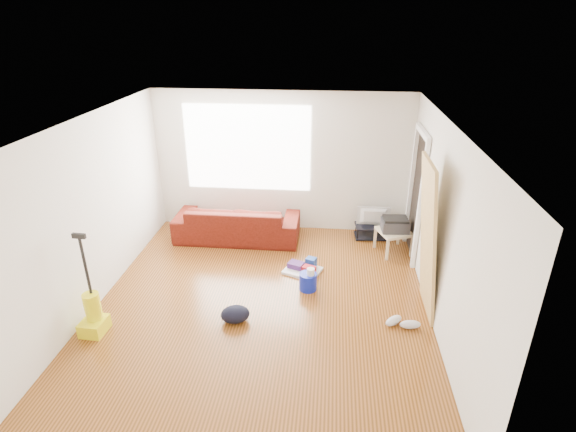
# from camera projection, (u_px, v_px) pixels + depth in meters

# --- Properties ---
(room) EXTENTS (4.51, 5.01, 2.51)m
(room) POSITION_uv_depth(u_px,v_px,m) (267.00, 218.00, 5.77)
(room) COLOR #4E2E0D
(room) RESTS_ON ground
(sofa) EXTENTS (2.15, 0.84, 0.63)m
(sofa) POSITION_uv_depth(u_px,v_px,m) (238.00, 238.00, 7.99)
(sofa) COLOR #3B0D05
(sofa) RESTS_ON ground
(tv_stand) EXTENTS (0.64, 0.39, 0.23)m
(tv_stand) POSITION_uv_depth(u_px,v_px,m) (372.00, 231.00, 7.97)
(tv_stand) COLOR black
(tv_stand) RESTS_ON ground
(tv) EXTENTS (0.58, 0.08, 0.34)m
(tv) POSITION_uv_depth(u_px,v_px,m) (374.00, 217.00, 7.86)
(tv) COLOR black
(tv) RESTS_ON tv_stand
(side_table) EXTENTS (0.63, 0.63, 0.40)m
(side_table) POSITION_uv_depth(u_px,v_px,m) (394.00, 234.00, 7.40)
(side_table) COLOR beige
(side_table) RESTS_ON ground
(printer) EXTENTS (0.45, 0.36, 0.23)m
(printer) POSITION_uv_depth(u_px,v_px,m) (395.00, 224.00, 7.33)
(printer) COLOR #2D2D31
(printer) RESTS_ON side_table
(bucket) EXTENTS (0.33, 0.33, 0.25)m
(bucket) POSITION_uv_depth(u_px,v_px,m) (308.00, 289.00, 6.52)
(bucket) COLOR #0E1EB2
(bucket) RESTS_ON ground
(toilet_paper) EXTENTS (0.11, 0.11, 0.10)m
(toilet_paper) POSITION_uv_depth(u_px,v_px,m) (311.00, 279.00, 6.43)
(toilet_paper) COLOR white
(toilet_paper) RESTS_ON bucket
(cleaning_tray) EXTENTS (0.64, 0.58, 0.19)m
(cleaning_tray) POSITION_uv_depth(u_px,v_px,m) (304.00, 268.00, 6.94)
(cleaning_tray) COLOR silver
(cleaning_tray) RESTS_ON ground
(backpack) EXTENTS (0.44, 0.39, 0.21)m
(backpack) POSITION_uv_depth(u_px,v_px,m) (236.00, 321.00, 5.85)
(backpack) COLOR black
(backpack) RESTS_ON ground
(sneakers) EXTENTS (0.48, 0.27, 0.11)m
(sneakers) POSITION_uv_depth(u_px,v_px,m) (402.00, 323.00, 5.73)
(sneakers) COLOR silver
(sneakers) RESTS_ON ground
(vacuum) EXTENTS (0.30, 0.34, 1.35)m
(vacuum) POSITION_uv_depth(u_px,v_px,m) (93.00, 314.00, 5.57)
(vacuum) COLOR yellow
(vacuum) RESTS_ON ground
(door_panel) EXTENTS (0.26, 0.83, 2.08)m
(door_panel) POSITION_uv_depth(u_px,v_px,m) (418.00, 307.00, 6.12)
(door_panel) COLOR #B28749
(door_panel) RESTS_ON ground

